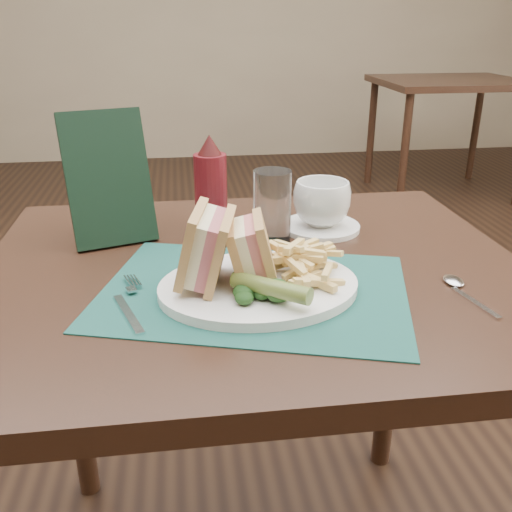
{
  "coord_description": "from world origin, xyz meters",
  "views": [
    {
      "loc": [
        -0.12,
        -1.36,
        1.14
      ],
      "look_at": [
        -0.01,
        -0.57,
        0.8
      ],
      "focal_mm": 40.0,
      "sensor_mm": 36.0,
      "label": 1
    }
  ],
  "objects": [
    {
      "name": "fries_pile",
      "position": [
        0.06,
        -0.58,
        0.79
      ],
      "size": [
        0.18,
        0.2,
        0.05
      ],
      "primitive_type": null,
      "color": "#E0C070",
      "rests_on": "plate"
    },
    {
      "name": "spoon",
      "position": [
        0.3,
        -0.65,
        0.76
      ],
      "size": [
        0.07,
        0.15,
        0.01
      ],
      "primitive_type": null,
      "rotation": [
        0.0,
        0.0,
        0.21
      ],
      "color": "silver",
      "rests_on": "table_main"
    },
    {
      "name": "placemat",
      "position": [
        -0.02,
        -0.59,
        0.75
      ],
      "size": [
        0.53,
        0.44,
        0.0
      ],
      "primitive_type": "cube",
      "rotation": [
        0.0,
        0.0,
        -0.29
      ],
      "color": "#164840",
      "rests_on": "table_main"
    },
    {
      "name": "pickle_spear",
      "position": [
        -0.0,
        -0.66,
        0.79
      ],
      "size": [
        0.11,
        0.1,
        0.03
      ],
      "primitive_type": "cylinder",
      "rotation": [
        1.54,
        0.0,
        0.88
      ],
      "color": "#516325",
      "rests_on": "plate"
    },
    {
      "name": "ketchup_bottle",
      "position": [
        -0.06,
        -0.33,
        0.84
      ],
      "size": [
        0.08,
        0.08,
        0.19
      ],
      "primitive_type": null,
      "rotation": [
        0.0,
        0.0,
        -0.31
      ],
      "color": "#540E15",
      "rests_on": "table_main"
    },
    {
      "name": "plate",
      "position": [
        -0.01,
        -0.6,
        0.76
      ],
      "size": [
        0.32,
        0.27,
        0.01
      ],
      "primitive_type": null,
      "rotation": [
        0.0,
        0.0,
        0.1
      ],
      "color": "white",
      "rests_on": "placemat"
    },
    {
      "name": "table_main",
      "position": [
        0.0,
        -0.5,
        0.38
      ],
      "size": [
        0.9,
        0.75,
        0.75
      ],
      "primitive_type": null,
      "color": "black",
      "rests_on": "ground"
    },
    {
      "name": "wall_back",
      "position": [
        0.0,
        3.5,
        0.0
      ],
      "size": [
        6.0,
        0.0,
        6.0
      ],
      "primitive_type": "plane",
      "rotation": [
        1.57,
        0.0,
        0.0
      ],
      "color": "tan",
      "rests_on": "ground"
    },
    {
      "name": "check_presenter",
      "position": [
        -0.24,
        -0.35,
        0.87
      ],
      "size": [
        0.17,
        0.13,
        0.23
      ],
      "primitive_type": "cube",
      "rotation": [
        -0.31,
        0.0,
        0.3
      ],
      "color": "black",
      "rests_on": "table_main"
    },
    {
      "name": "sandwich_half_b",
      "position": [
        -0.04,
        -0.58,
        0.82
      ],
      "size": [
        0.08,
        0.1,
        0.1
      ],
      "primitive_type": null,
      "rotation": [
        0.0,
        -0.24,
        -0.09
      ],
      "color": "tan",
      "rests_on": "plate"
    },
    {
      "name": "saucer",
      "position": [
        0.15,
        -0.35,
        0.76
      ],
      "size": [
        0.16,
        0.16,
        0.01
      ],
      "primitive_type": "cylinder",
      "rotation": [
        0.0,
        0.0,
        0.05
      ],
      "color": "white",
      "rests_on": "table_main"
    },
    {
      "name": "table_bg_right",
      "position": [
        1.63,
        2.22,
        0.38
      ],
      "size": [
        0.9,
        0.75,
        0.75
      ],
      "primitive_type": null,
      "color": "black",
      "rests_on": "ground"
    },
    {
      "name": "kale_garnish",
      "position": [
        -0.01,
        -0.65,
        0.78
      ],
      "size": [
        0.11,
        0.08,
        0.03
      ],
      "primitive_type": null,
      "color": "#143212",
      "rests_on": "plate"
    },
    {
      "name": "sandwich_half_a",
      "position": [
        -0.1,
        -0.59,
        0.83
      ],
      "size": [
        0.1,
        0.13,
        0.12
      ],
      "primitive_type": null,
      "rotation": [
        0.0,
        0.24,
        -0.19
      ],
      "color": "tan",
      "rests_on": "plate"
    },
    {
      "name": "coffee_cup",
      "position": [
        0.15,
        -0.35,
        0.8
      ],
      "size": [
        0.15,
        0.15,
        0.09
      ],
      "primitive_type": "imported",
      "rotation": [
        0.0,
        0.0,
        1.04
      ],
      "color": "white",
      "rests_on": "saucer"
    },
    {
      "name": "fork",
      "position": [
        -0.2,
        -0.62,
        0.76
      ],
      "size": [
        0.09,
        0.17,
        0.01
      ],
      "primitive_type": null,
      "rotation": [
        0.0,
        0.0,
        0.34
      ],
      "color": "silver",
      "rests_on": "placemat"
    },
    {
      "name": "drinking_glass",
      "position": [
        0.05,
        -0.39,
        0.81
      ],
      "size": [
        0.07,
        0.07,
        0.13
      ],
      "primitive_type": "cylinder",
      "rotation": [
        0.0,
        0.0,
        0.09
      ],
      "color": "silver",
      "rests_on": "table_main"
    },
    {
      "name": "floor",
      "position": [
        0.0,
        0.0,
        0.0
      ],
      "size": [
        7.0,
        7.0,
        0.0
      ],
      "primitive_type": "plane",
      "color": "black",
      "rests_on": "ground"
    }
  ]
}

